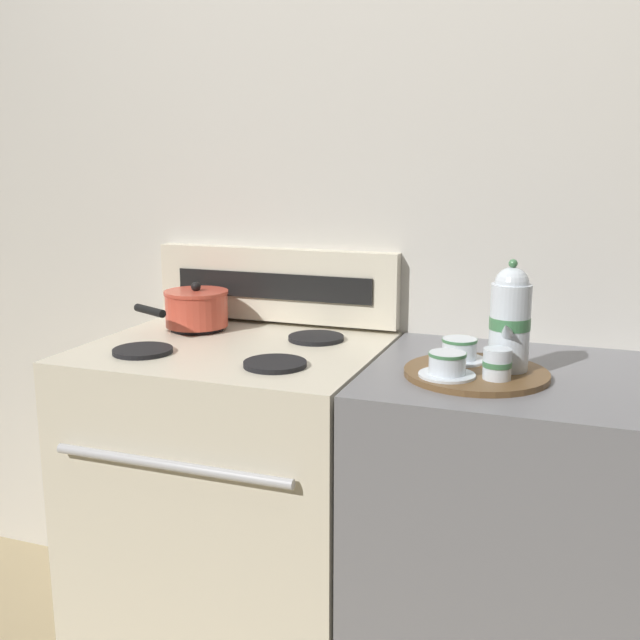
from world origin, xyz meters
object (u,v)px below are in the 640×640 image
stove (237,507)px  teacup_right (459,350)px  teapot (510,318)px  saucepan (196,308)px  creamer_jug (497,364)px  serving_tray (476,373)px  teacup_left (447,364)px

stove → teacup_right: size_ratio=7.41×
teapot → teacup_right: teapot is taller
stove → saucepan: (-0.18, 0.14, 0.52)m
stove → teapot: teapot is taller
saucepan → creamer_jug: 0.92m
serving_tray → creamer_jug: bearing=-45.9°
teacup_right → saucepan: bearing=170.5°
teapot → teacup_right: size_ratio=2.01×
teapot → creamer_jug: bearing=-99.5°
serving_tray → teacup_right: teacup_right is taller
serving_tray → teacup_right: (-0.05, 0.07, 0.03)m
serving_tray → teacup_left: size_ratio=2.60×
teacup_left → saucepan: bearing=160.9°
stove → serving_tray: 0.80m
serving_tray → creamer_jug: creamer_jug is taller
stove → teapot: (0.71, -0.03, 0.59)m
stove → teapot: 0.93m
saucepan → teacup_left: size_ratio=2.12×
creamer_jug → teacup_right: bearing=130.1°
stove → saucepan: 0.57m
teacup_left → creamer_jug: size_ratio=1.86×
stove → teapot: bearing=-2.4°
teapot → creamer_jug: 0.12m
saucepan → serving_tray: saucepan is taller
teacup_left → creamer_jug: creamer_jug is taller
stove → saucepan: size_ratio=3.49×
saucepan → teacup_right: bearing=-9.5°
serving_tray → creamer_jug: size_ratio=4.82×
teacup_left → stove: bearing=167.6°
teapot → teacup_left: 0.18m
serving_tray → creamer_jug: (0.05, -0.05, 0.04)m
saucepan → teapot: 0.92m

